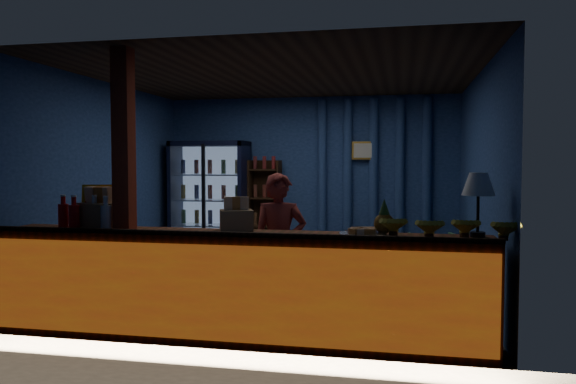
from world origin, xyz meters
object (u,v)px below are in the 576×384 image
green_chair (436,255)px  table_lamp (478,187)px  shopkeeper (279,247)px  pastry_tray (363,233)px

green_chair → table_lamp: bearing=77.9°
shopkeeper → table_lamp: (1.79, -0.52, 0.63)m
green_chair → shopkeeper: bearing=42.2°
pastry_tray → table_lamp: table_lamp is taller
green_chair → pastry_tray: 3.34m
shopkeeper → green_chair: 3.06m
green_chair → pastry_tray: pastry_tray is taller
green_chair → table_lamp: (0.15, -3.06, 1.07)m
pastry_tray → table_lamp: bearing=6.8°
table_lamp → green_chair: bearing=92.8°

